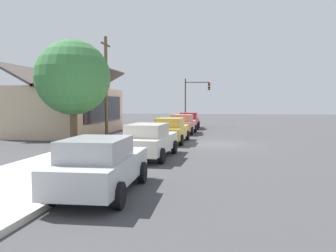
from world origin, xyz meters
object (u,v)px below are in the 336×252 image
object	(u,v)px
car_mustard	(171,130)
shade_tree	(73,78)
utility_pole_wooden	(106,84)
fire_hydrant_red	(115,148)
car_cherry	(189,120)
car_silver	(101,165)
traffic_light_main	(195,94)
car_coral	(183,124)
car_ivory	(149,140)

from	to	relation	value
car_mustard	shade_tree	xyz separation A→B (m)	(-1.60, 5.81, 3.25)
utility_pole_wooden	fire_hydrant_red	bearing A→B (deg)	-159.01
car_cherry	utility_pole_wooden	distance (m)	10.93
car_silver	traffic_light_main	distance (m)	29.30
car_coral	car_cherry	xyz separation A→B (m)	(5.89, 0.07, 0.00)
car_ivory	traffic_light_main	distance (m)	22.93
car_coral	traffic_light_main	distance (m)	10.26
car_silver	car_cherry	size ratio (longest dim) A/B	0.99
car_mustard	fire_hydrant_red	size ratio (longest dim) A/B	6.90
car_coral	car_cherry	size ratio (longest dim) A/B	0.99
car_cherry	fire_hydrant_red	size ratio (longest dim) A/B	6.42
traffic_light_main	car_mustard	bearing A→B (deg)	179.37
car_mustard	car_cherry	distance (m)	12.52
car_ivory	car_mustard	distance (m)	6.24
utility_pole_wooden	shade_tree	bearing A→B (deg)	176.33
car_ivory	shade_tree	bearing A→B (deg)	53.52
car_coral	car_cherry	bearing A→B (deg)	2.41
traffic_light_main	utility_pole_wooden	xyz separation A→B (m)	(-13.00, 5.66, 0.44)
car_ivory	fire_hydrant_red	xyz separation A→B (m)	(-0.66, 1.43, -0.32)
car_ivory	car_mustard	bearing A→B (deg)	1.96
car_coral	fire_hydrant_red	distance (m)	13.60
car_ivory	traffic_light_main	world-z (taller)	traffic_light_main
traffic_light_main	car_ivory	bearing A→B (deg)	179.43
car_mustard	fire_hydrant_red	bearing A→B (deg)	169.02
car_ivory	car_silver	bearing A→B (deg)	-177.67
utility_pole_wooden	fire_hydrant_red	world-z (taller)	utility_pole_wooden
shade_tree	fire_hydrant_red	xyz separation A→B (m)	(-5.30, -4.33, -3.57)
shade_tree	traffic_light_main	xyz separation A→B (m)	(18.13, -5.99, -0.58)
traffic_light_main	car_coral	bearing A→B (deg)	178.89
car_silver	car_mustard	world-z (taller)	same
car_mustard	shade_tree	world-z (taller)	shade_tree
shade_tree	utility_pole_wooden	size ratio (longest dim) A/B	0.85
car_cherry	traffic_light_main	world-z (taller)	traffic_light_main
car_silver	car_ivory	distance (m)	6.41
car_ivory	utility_pole_wooden	bearing A→B (deg)	31.44
shade_tree	traffic_light_main	bearing A→B (deg)	-18.28
car_cherry	shade_tree	xyz separation A→B (m)	(-14.11, 5.73, 3.25)
car_coral	utility_pole_wooden	world-z (taller)	utility_pole_wooden
shade_tree	fire_hydrant_red	world-z (taller)	shade_tree
car_silver	car_coral	size ratio (longest dim) A/B	1.00
shade_tree	utility_pole_wooden	distance (m)	5.14
car_coral	car_mustard	bearing A→B (deg)	-178.15
car_cherry	traffic_light_main	xyz separation A→B (m)	(4.02, -0.26, 2.68)
car_coral	utility_pole_wooden	distance (m)	7.01
car_ivory	shade_tree	xyz separation A→B (m)	(4.64, 5.76, 3.25)
car_silver	car_coral	bearing A→B (deg)	-1.87
shade_tree	car_ivory	bearing A→B (deg)	-128.83
car_mustard	fire_hydrant_red	distance (m)	7.06
car_silver	car_cherry	xyz separation A→B (m)	(25.16, 0.03, 0.00)
shade_tree	fire_hydrant_red	distance (m)	7.72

